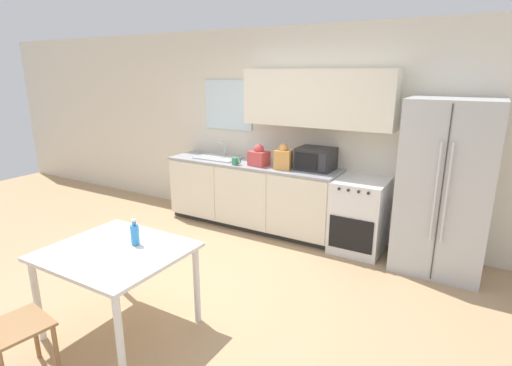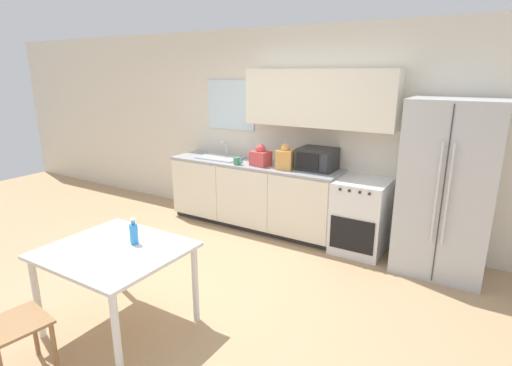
{
  "view_description": "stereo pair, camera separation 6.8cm",
  "coord_description": "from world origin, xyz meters",
  "views": [
    {
      "loc": [
        2.37,
        -2.82,
        2.14
      ],
      "look_at": [
        0.41,
        0.52,
        1.05
      ],
      "focal_mm": 28.0,
      "sensor_mm": 36.0,
      "label": 1
    },
    {
      "loc": [
        2.43,
        -2.79,
        2.14
      ],
      "look_at": [
        0.41,
        0.52,
        1.05
      ],
      "focal_mm": 28.0,
      "sensor_mm": 36.0,
      "label": 2
    }
  ],
  "objects": [
    {
      "name": "kitchen_counter",
      "position": [
        -0.39,
        1.76,
        0.47
      ],
      "size": [
        2.49,
        0.63,
        0.92
      ],
      "color": "#333333",
      "rests_on": "ground_plane"
    },
    {
      "name": "ground_plane",
      "position": [
        0.0,
        0.0,
        0.0
      ],
      "size": [
        12.0,
        12.0,
        0.0
      ],
      "primitive_type": "plane",
      "color": "tan"
    },
    {
      "name": "grocery_bag_1",
      "position": [
        0.15,
        1.66,
        1.07
      ],
      "size": [
        0.23,
        0.21,
        0.33
      ],
      "rotation": [
        0.0,
        0.0,
        0.18
      ],
      "color": "#DB994C",
      "rests_on": "kitchen_counter"
    },
    {
      "name": "grocery_bag_0",
      "position": [
        -0.22,
        1.67,
        1.05
      ],
      "size": [
        0.26,
        0.23,
        0.29
      ],
      "rotation": [
        0.0,
        0.0,
        -0.13
      ],
      "color": "#D14C4C",
      "rests_on": "kitchen_counter"
    },
    {
      "name": "drink_bottle",
      "position": [
        -0.04,
        -0.69,
        0.84
      ],
      "size": [
        0.07,
        0.07,
        0.22
      ],
      "color": "#338CD8",
      "rests_on": "dining_table"
    },
    {
      "name": "coffee_mug",
      "position": [
        -0.51,
        1.54,
        0.97
      ],
      "size": [
        0.12,
        0.09,
        0.1
      ],
      "color": "#3F8C66",
      "rests_on": "kitchen_counter"
    },
    {
      "name": "microwave",
      "position": [
        0.52,
        1.84,
        1.06
      ],
      "size": [
        0.46,
        0.38,
        0.28
      ],
      "color": "#282828",
      "rests_on": "kitchen_counter"
    },
    {
      "name": "dining_table",
      "position": [
        -0.11,
        -0.85,
        0.65
      ],
      "size": [
        1.08,
        0.96,
        0.74
      ],
      "color": "white",
      "rests_on": "ground_plane"
    },
    {
      "name": "oven_range",
      "position": [
        1.15,
        1.74,
        0.44
      ],
      "size": [
        0.6,
        0.65,
        0.89
      ],
      "color": "white",
      "rests_on": "ground_plane"
    },
    {
      "name": "refrigerator",
      "position": [
        2.05,
        1.71,
        0.94
      ],
      "size": [
        0.91,
        0.74,
        1.88
      ],
      "color": "silver",
      "rests_on": "ground_plane"
    },
    {
      "name": "wall_back",
      "position": [
        0.08,
        2.06,
        1.44
      ],
      "size": [
        12.0,
        0.38,
        2.7
      ],
      "color": "beige",
      "rests_on": "ground_plane"
    },
    {
      "name": "kitchen_sink",
      "position": [
        -0.95,
        1.77,
        0.94
      ],
      "size": [
        0.63,
        0.4,
        0.23
      ],
      "color": "#B7BABC",
      "rests_on": "kitchen_counter"
    }
  ]
}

